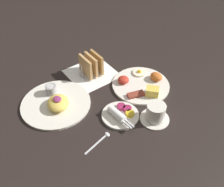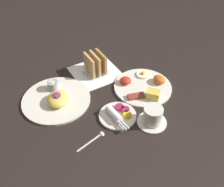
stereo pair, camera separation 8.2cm
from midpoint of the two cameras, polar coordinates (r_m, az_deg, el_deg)
The scene contains 8 objects.
ground_plane at distance 1.12m, azimuth -4.94°, elevation -0.28°, with size 3.00×3.00×0.00m, color black.
napkin_flat at distance 1.24m, azimuth -6.52°, elevation 4.50°, with size 0.22×0.22×0.00m.
plate_breakfast at distance 1.16m, azimuth 4.80°, elevation 2.11°, with size 0.27×0.27×0.05m.
plate_condiments at distance 1.02m, azimuth -0.37°, elevation -4.86°, with size 0.17×0.15×0.04m.
plate_foreground at distance 1.10m, azimuth -14.75°, elevation -2.01°, with size 0.30×0.30×0.06m.
toast_rack at distance 1.21m, azimuth -6.70°, elevation 6.35°, with size 0.10×0.12×0.10m.
coffee_cup at distance 1.00m, azimuth 7.61°, elevation -4.54°, with size 0.12×0.12×0.08m.
teaspoon at distance 0.95m, azimuth -4.92°, elevation -10.40°, with size 0.04×0.13×0.01m.
Camera 1 is at (0.69, -0.44, 0.77)m, focal length 40.00 mm.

